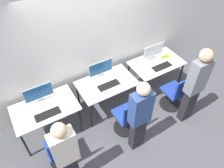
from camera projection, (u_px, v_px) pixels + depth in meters
The scene contains 21 objects.
ground_plane at pixel (115, 117), 4.70m from camera, with size 20.00×20.00×0.00m, color #4C4C51.
wall_back at pixel (94, 43), 4.24m from camera, with size 12.00×0.05×2.80m.
desk_left at pixel (46, 111), 3.99m from camera, with size 1.16×0.73×0.74m.
monitor_left at pixel (39, 93), 3.91m from camera, with size 0.53×0.17×0.38m.
keyboard_left at pixel (48, 114), 3.82m from camera, with size 0.45×0.17×0.02m.
mouse_left at pixel (63, 108), 3.91m from camera, with size 0.06×0.09×0.03m.
office_chair_left at pixel (61, 152), 3.72m from camera, with size 0.48×0.48×0.91m.
person_left at pixel (66, 155), 3.16m from camera, with size 0.36×0.21×1.59m.
desk_center at pixel (107, 86), 4.46m from camera, with size 1.16×0.73×0.74m.
monitor_center at pixel (101, 69), 4.40m from camera, with size 0.53×0.17×0.38m.
keyboard_center at pixel (109, 85), 4.34m from camera, with size 0.45×0.17×0.02m.
mouse_center at pixel (122, 81), 4.42m from camera, with size 0.06×0.09×0.03m.
office_chair_center at pixel (127, 118), 4.21m from camera, with size 0.48×0.48×0.91m.
person_center at pixel (140, 116), 3.62m from camera, with size 0.36×0.22×1.64m.
desk_right at pixel (156, 65), 4.92m from camera, with size 1.16×0.73×0.74m.
monitor_right at pixel (154, 51), 4.82m from camera, with size 0.53×0.17×0.38m.
keyboard_right at pixel (162, 67), 4.75m from camera, with size 0.45×0.17×0.02m.
mouse_right at pixel (172, 62), 4.86m from camera, with size 0.06×0.09×0.03m.
office_chair_right at pixel (175, 94), 4.66m from camera, with size 0.48×0.48×0.91m.
person_right at pixel (195, 85), 4.02m from camera, with size 0.36×0.23×1.77m.
placard_right at pixel (165, 57), 4.95m from camera, with size 0.16×0.03×0.08m.
Camera 1 is at (-1.50, -2.41, 3.81)m, focal length 35.00 mm.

